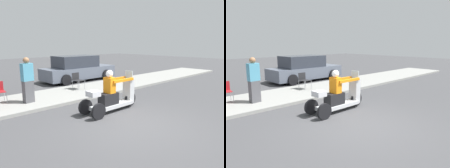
# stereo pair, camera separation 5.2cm
# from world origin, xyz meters

# --- Properties ---
(ground_plane) EXTENTS (60.00, 60.00, 0.00)m
(ground_plane) POSITION_xyz_m (0.00, 0.00, 0.00)
(ground_plane) COLOR #424244
(sidewalk_strip) EXTENTS (28.00, 2.80, 0.12)m
(sidewalk_strip) POSITION_xyz_m (0.00, 4.60, 0.06)
(sidewalk_strip) COLOR gray
(sidewalk_strip) RESTS_ON ground
(motorcycle_trike) EXTENTS (2.46, 0.79, 1.51)m
(motorcycle_trike) POSITION_xyz_m (0.50, 1.43, 0.53)
(motorcycle_trike) COLOR black
(motorcycle_trike) RESTS_ON ground
(spectator_by_tree) EXTENTS (0.45, 0.30, 1.77)m
(spectator_by_tree) POSITION_xyz_m (-1.37, 4.24, 0.98)
(spectator_by_tree) COLOR #515156
(spectator_by_tree) RESTS_ON sidewalk_strip
(folding_chair_set_back) EXTENTS (0.50, 0.50, 0.82)m
(folding_chair_set_back) POSITION_xyz_m (1.47, 4.99, 0.62)
(folding_chair_set_back) COLOR #A5A8AD
(folding_chair_set_back) RESTS_ON sidewalk_strip
(parked_car_lot_right) EXTENTS (4.80, 1.99, 1.61)m
(parked_car_lot_right) POSITION_xyz_m (3.37, 7.59, 0.76)
(parked_car_lot_right) COLOR slate
(parked_car_lot_right) RESTS_ON ground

